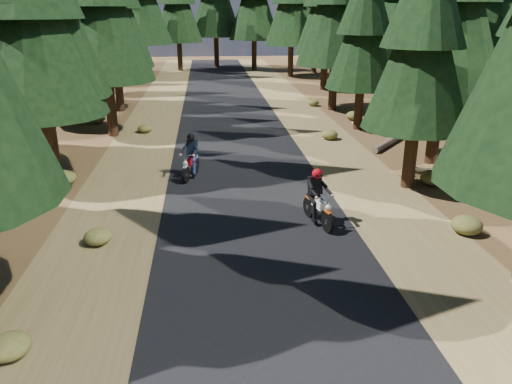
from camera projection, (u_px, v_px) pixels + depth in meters
ground at (261, 247)px, 14.14m from camera, size 120.00×120.00×0.00m
road at (247, 187)px, 18.80m from camera, size 6.00×100.00×0.01m
shoulder_l at (122, 192)px, 18.37m from camera, size 3.20×100.00×0.01m
shoulder_r at (365, 183)px, 19.24m from camera, size 3.20×100.00×0.01m
log_near at (394, 139)px, 25.09m from camera, size 3.60×4.17×0.32m
log_far at (461, 174)px, 19.96m from camera, size 3.64×1.79×0.24m
understory_shrubs at (261, 168)px, 20.17m from camera, size 16.30×30.81×0.67m
rider_lead at (318, 207)px, 15.40m from camera, size 1.06×2.05×1.76m
rider_follow at (191, 164)px, 19.67m from camera, size 1.12×2.05×1.75m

